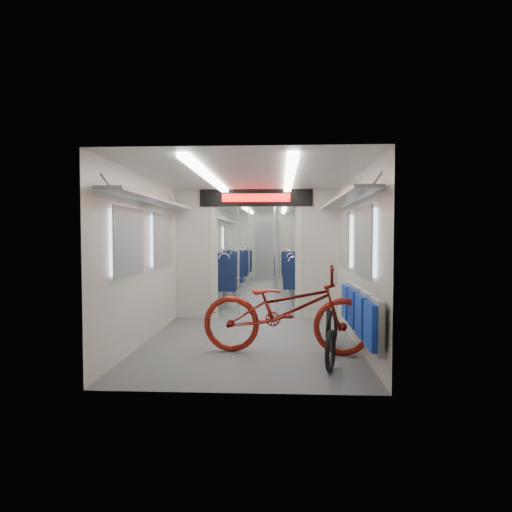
# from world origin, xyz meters

# --- Properties ---
(carriage) EXTENTS (12.00, 12.02, 2.31)m
(carriage) POSITION_xyz_m (0.00, -0.27, 1.50)
(carriage) COLOR #515456
(carriage) RESTS_ON ground
(bicycle) EXTENTS (2.17, 0.93, 1.11)m
(bicycle) POSITION_xyz_m (0.50, -4.52, 0.55)
(bicycle) COLOR maroon
(bicycle) RESTS_ON ground
(flip_bench) EXTENTS (0.12, 2.13, 0.54)m
(flip_bench) POSITION_xyz_m (1.35, -4.82, 0.58)
(flip_bench) COLOR gray
(flip_bench) RESTS_ON carriage
(bike_hoop_a) EXTENTS (0.17, 0.46, 0.47)m
(bike_hoop_a) POSITION_xyz_m (0.97, -5.29, 0.21)
(bike_hoop_a) COLOR black
(bike_hoop_a) RESTS_ON ground
(bike_hoop_b) EXTENTS (0.22, 0.50, 0.51)m
(bike_hoop_b) POSITION_xyz_m (1.10, -4.28, 0.23)
(bike_hoop_b) COLOR black
(bike_hoop_b) RESTS_ON ground
(bike_hoop_c) EXTENTS (0.09, 0.53, 0.53)m
(bike_hoop_c) POSITION_xyz_m (1.12, -3.71, 0.24)
(bike_hoop_c) COLOR black
(bike_hoop_c) RESTS_ON ground
(seat_bay_near_left) EXTENTS (0.93, 2.18, 1.13)m
(seat_bay_near_left) POSITION_xyz_m (-0.94, 0.01, 0.56)
(seat_bay_near_left) COLOR #0C1636
(seat_bay_near_left) RESTS_ON ground
(seat_bay_near_right) EXTENTS (0.88, 1.91, 1.05)m
(seat_bay_near_right) POSITION_xyz_m (0.93, 0.30, 0.52)
(seat_bay_near_right) COLOR #0C1636
(seat_bay_near_right) RESTS_ON ground
(seat_bay_far_left) EXTENTS (0.93, 2.19, 1.13)m
(seat_bay_far_left) POSITION_xyz_m (-0.93, 3.44, 0.56)
(seat_bay_far_left) COLOR #0C1636
(seat_bay_far_left) RESTS_ON ground
(seat_bay_far_right) EXTENTS (0.91, 2.06, 1.09)m
(seat_bay_far_right) POSITION_xyz_m (0.93, 3.53, 0.54)
(seat_bay_far_right) COLOR #0C1636
(seat_bay_far_right) RESTS_ON ground
(stanchion_near_left) EXTENTS (0.04, 0.04, 2.30)m
(stanchion_near_left) POSITION_xyz_m (-0.36, -1.64, 1.15)
(stanchion_near_left) COLOR silver
(stanchion_near_left) RESTS_ON ground
(stanchion_near_right) EXTENTS (0.04, 0.04, 2.30)m
(stanchion_near_right) POSITION_xyz_m (0.37, -1.24, 1.15)
(stanchion_near_right) COLOR silver
(stanchion_near_right) RESTS_ON ground
(stanchion_far_left) EXTENTS (0.04, 0.04, 2.30)m
(stanchion_far_left) POSITION_xyz_m (-0.40, 2.04, 1.15)
(stanchion_far_left) COLOR silver
(stanchion_far_left) RESTS_ON ground
(stanchion_far_right) EXTENTS (0.04, 0.04, 2.30)m
(stanchion_far_right) POSITION_xyz_m (0.29, 1.78, 1.15)
(stanchion_far_right) COLOR silver
(stanchion_far_right) RESTS_ON ground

